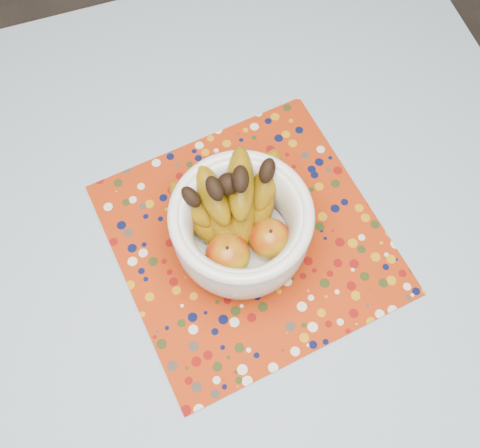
{
  "coord_description": "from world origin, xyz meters",
  "views": [
    {
      "loc": [
        -0.02,
        -0.24,
        1.63
      ],
      "look_at": [
        0.09,
        0.08,
        0.84
      ],
      "focal_mm": 42.0,
      "sensor_mm": 36.0,
      "label": 1
    }
  ],
  "objects": [
    {
      "name": "table",
      "position": [
        0.0,
        0.0,
        0.67
      ],
      "size": [
        1.2,
        1.2,
        0.75
      ],
      "color": "brown",
      "rests_on": "ground"
    },
    {
      "name": "placemat",
      "position": [
        0.1,
        0.08,
        0.76
      ],
      "size": [
        0.47,
        0.47,
        0.0
      ],
      "primitive_type": "cube",
      "rotation": [
        0.0,
        0.0,
        0.14
      ],
      "color": "#9C2708",
      "rests_on": "tablecloth"
    },
    {
      "name": "tablecloth",
      "position": [
        0.0,
        0.0,
        0.76
      ],
      "size": [
        1.32,
        1.32,
        0.01
      ],
      "primitive_type": "cube",
      "color": "slate",
      "rests_on": "table"
    },
    {
      "name": "fruit_bowl",
      "position": [
        0.09,
        0.09,
        0.84
      ],
      "size": [
        0.26,
        0.23,
        0.18
      ],
      "color": "white",
      "rests_on": "placemat"
    }
  ]
}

